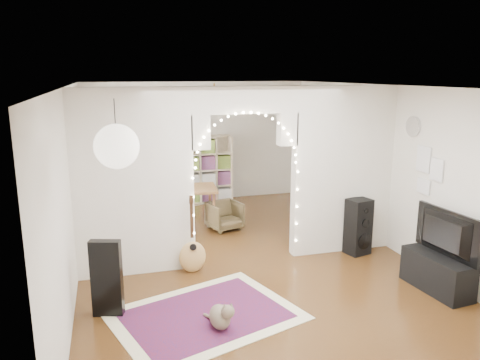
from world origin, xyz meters
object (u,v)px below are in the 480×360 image
object	(u,v)px
media_console	(437,273)
dining_chair_left	(166,226)
acoustic_guitar	(192,244)
bookcase	(199,170)
dining_chair_right	(225,216)
floor_speaker	(358,227)
dining_table	(185,192)

from	to	relation	value
media_console	dining_chair_left	bearing A→B (deg)	130.82
acoustic_guitar	bookcase	world-z (taller)	bookcase
dining_chair_right	media_console	bearing A→B (deg)	-72.87
bookcase	dining_chair_right	distance (m)	2.03
acoustic_guitar	floor_speaker	world-z (taller)	acoustic_guitar
bookcase	dining_chair_left	size ratio (longest dim) A/B	3.20
acoustic_guitar	floor_speaker	distance (m)	2.72
dining_table	acoustic_guitar	bearing A→B (deg)	-91.04
dining_table	dining_chair_right	world-z (taller)	dining_table
dining_chair_left	dining_table	bearing A→B (deg)	31.50
acoustic_guitar	dining_chair_right	world-z (taller)	acoustic_guitar
acoustic_guitar	bookcase	xyz separation A→B (m)	(0.85, 3.75, 0.32)
dining_table	dining_chair_left	size ratio (longest dim) A/B	2.69
media_console	dining_table	bearing A→B (deg)	122.00
acoustic_guitar	media_console	xyz separation A→B (m)	(3.07, -1.50, -0.18)
acoustic_guitar	dining_chair_right	xyz separation A→B (m)	(0.94, 1.78, -0.17)
floor_speaker	dining_table	world-z (taller)	floor_speaker
bookcase	dining_chair_right	size ratio (longest dim) A/B	2.61
dining_chair_left	acoustic_guitar	bearing A→B (deg)	-103.75
acoustic_guitar	dining_table	size ratio (longest dim) A/B	0.78
bookcase	dining_table	distance (m)	1.68
bookcase	acoustic_guitar	bearing A→B (deg)	-124.20
media_console	bookcase	xyz separation A→B (m)	(-2.22, 5.25, 0.51)
floor_speaker	bookcase	size ratio (longest dim) A/B	0.60
dining_chair_left	media_console	bearing A→B (deg)	-64.05
bookcase	dining_table	world-z (taller)	bookcase
floor_speaker	bookcase	distance (m)	4.21
media_console	dining_chair_right	bearing A→B (deg)	117.56
floor_speaker	bookcase	xyz separation A→B (m)	(-1.87, 3.75, 0.30)
floor_speaker	dining_chair_left	bearing A→B (deg)	136.70
floor_speaker	dining_chair_left	xyz separation A→B (m)	(-2.91, 1.62, -0.24)
floor_speaker	bookcase	bearing A→B (deg)	102.31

